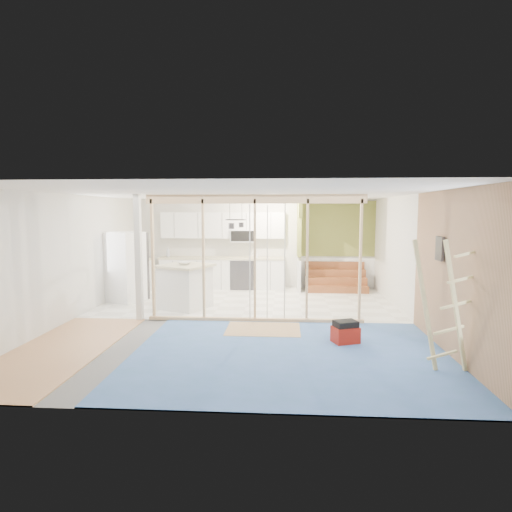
# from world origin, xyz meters

# --- Properties ---
(room) EXTENTS (7.01, 8.01, 2.61)m
(room) POSITION_xyz_m (0.00, 0.00, 1.30)
(room) COLOR slate
(room) RESTS_ON ground
(floor_overlays) EXTENTS (7.00, 8.00, 0.03)m
(floor_overlays) POSITION_xyz_m (0.07, 0.06, 0.01)
(floor_overlays) COLOR white
(floor_overlays) RESTS_ON room
(stud_frame) EXTENTS (4.66, 0.14, 2.60)m
(stud_frame) POSITION_xyz_m (-0.24, -0.00, 1.59)
(stud_frame) COLOR #E1C28A
(stud_frame) RESTS_ON room
(base_cabinets) EXTENTS (4.45, 2.24, 0.93)m
(base_cabinets) POSITION_xyz_m (-1.61, 3.36, 0.47)
(base_cabinets) COLOR white
(base_cabinets) RESTS_ON room
(upper_cabinets) EXTENTS (3.60, 0.41, 0.85)m
(upper_cabinets) POSITION_xyz_m (-0.84, 3.82, 1.82)
(upper_cabinets) COLOR white
(upper_cabinets) RESTS_ON room
(green_partition) EXTENTS (2.25, 1.51, 2.60)m
(green_partition) POSITION_xyz_m (2.04, 3.66, 0.94)
(green_partition) COLOR olive
(green_partition) RESTS_ON room
(pot_rack) EXTENTS (0.52, 0.52, 0.72)m
(pot_rack) POSITION_xyz_m (-0.31, 1.89, 2.00)
(pot_rack) COLOR black
(pot_rack) RESTS_ON room
(sheathing_panel) EXTENTS (0.02, 4.00, 2.60)m
(sheathing_panel) POSITION_xyz_m (3.48, -2.00, 1.30)
(sheathing_panel) COLOR tan
(sheathing_panel) RESTS_ON room
(electrical_panel) EXTENTS (0.04, 0.30, 0.40)m
(electrical_panel) POSITION_xyz_m (3.43, -1.40, 1.65)
(electrical_panel) COLOR #3B3A40
(electrical_panel) RESTS_ON room
(ceiling_light) EXTENTS (0.32, 0.32, 0.08)m
(ceiling_light) POSITION_xyz_m (1.40, 3.00, 2.54)
(ceiling_light) COLOR #FFEABF
(ceiling_light) RESTS_ON room
(fridge) EXTENTS (1.00, 0.96, 1.75)m
(fridge) POSITION_xyz_m (-3.04, 1.72, 0.87)
(fridge) COLOR white
(fridge) RESTS_ON room
(island) EXTENTS (1.39, 1.39, 1.03)m
(island) POSITION_xyz_m (-1.40, 1.10, 0.51)
(island) COLOR white
(island) RESTS_ON room
(bowl) EXTENTS (0.37, 0.37, 0.07)m
(bowl) POSITION_xyz_m (-1.40, 1.06, 1.07)
(bowl) COLOR white
(bowl) RESTS_ON island
(soap_bottle_a) EXTENTS (0.12, 0.12, 0.29)m
(soap_bottle_a) POSITION_xyz_m (-2.50, 3.66, 1.07)
(soap_bottle_a) COLOR silver
(soap_bottle_a) RESTS_ON base_cabinets
(soap_bottle_b) EXTENTS (0.10, 0.10, 0.19)m
(soap_bottle_b) POSITION_xyz_m (0.10, 3.70, 1.03)
(soap_bottle_b) COLOR silver
(soap_bottle_b) RESTS_ON base_cabinets
(toolbox) EXTENTS (0.50, 0.44, 0.40)m
(toolbox) POSITION_xyz_m (1.95, -1.33, 0.19)
(toolbox) COLOR #9B190E
(toolbox) RESTS_ON room
(ladder) EXTENTS (1.00, 0.14, 1.86)m
(ladder) POSITION_xyz_m (3.11, -2.58, 0.95)
(ladder) COLOR #E2D38A
(ladder) RESTS_ON room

